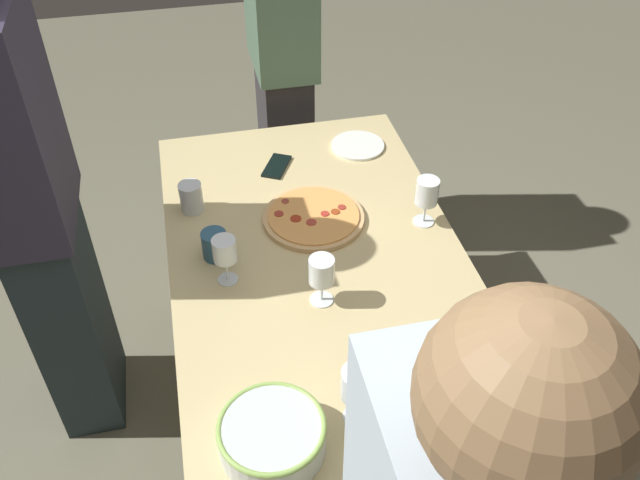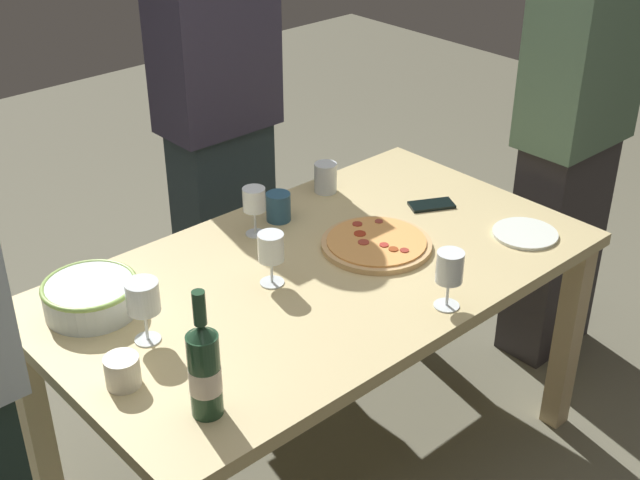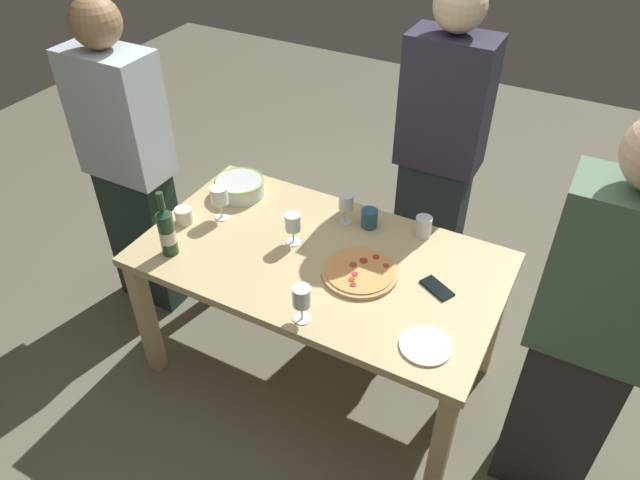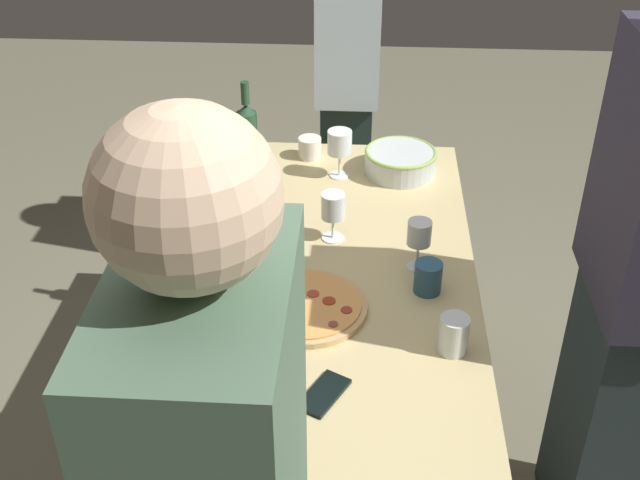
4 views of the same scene
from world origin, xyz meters
The scene contains 17 objects.
ground_plane centered at (0.00, 0.00, 0.00)m, with size 8.00×8.00×0.00m, color #6B6853.
dining_table centered at (0.00, 0.00, 0.66)m, with size 1.60×0.90×0.75m.
pizza centered at (0.20, -0.02, 0.76)m, with size 0.33×0.33×0.03m.
serving_bowl centered at (-0.59, 0.24, 0.80)m, with size 0.25×0.25×0.09m.
wine_bottle centered at (-0.60, -0.29, 0.87)m, with size 0.07×0.07×0.32m.
wine_glass_near_pizza centered at (0.12, -0.37, 0.87)m, with size 0.07×0.07×0.16m.
wine_glass_by_bottle centered at (-0.55, 0.03, 0.88)m, with size 0.08×0.08×0.17m.
wine_glass_far_left centered at (-0.15, 0.03, 0.86)m, with size 0.07×0.07×0.16m.
wine_glass_far_right centered at (-0.01, 0.28, 0.86)m, with size 0.07×0.07×0.15m.
cup_amber centered at (0.35, 0.35, 0.80)m, with size 0.08×0.08×0.10m, color white.
cup_ceramic centered at (0.10, 0.30, 0.80)m, with size 0.08×0.08×0.09m, color #2B5572.
cup_spare centered at (-0.69, -0.08, 0.79)m, with size 0.08×0.08×0.08m, color white.
side_plate centered at (0.59, -0.28, 0.76)m, with size 0.20×0.20×0.01m, color white.
cell_phone centered at (0.53, 0.04, 0.76)m, with size 0.07×0.14×0.01m, color black.
person_host centered at (1.11, -0.09, 0.89)m, with size 0.41×0.24×1.73m.
person_guest_left centered at (0.25, 0.81, 0.91)m, with size 0.41×0.24×1.77m.
person_guest_right centered at (-1.12, 0.04, 0.86)m, with size 0.43×0.24×1.70m.
Camera 3 is at (0.94, -1.76, 2.42)m, focal length 33.01 mm.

